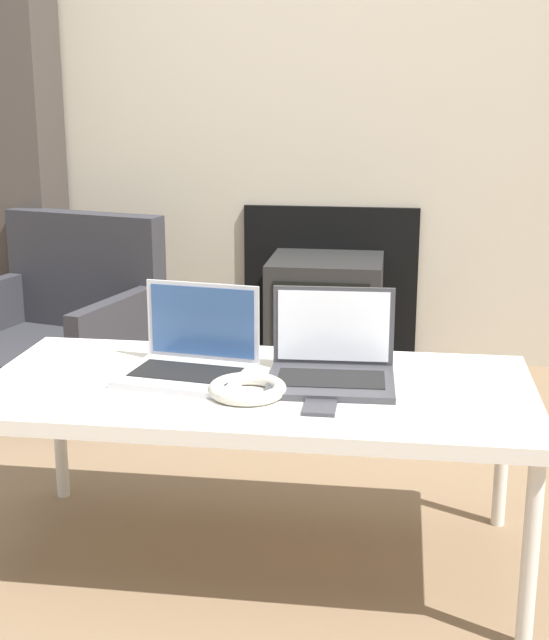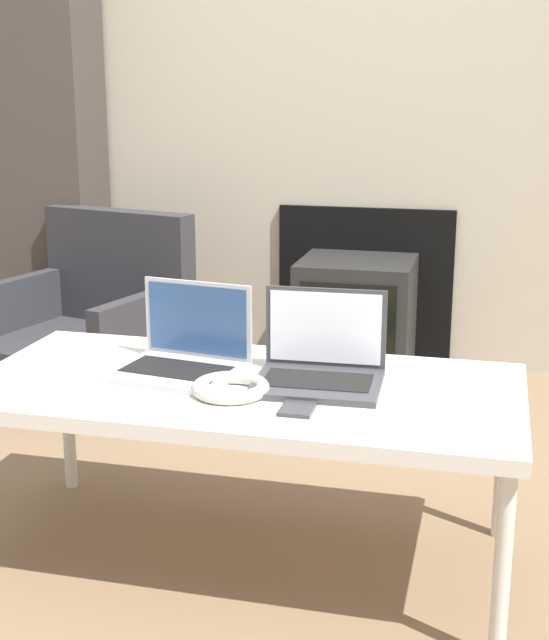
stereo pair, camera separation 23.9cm
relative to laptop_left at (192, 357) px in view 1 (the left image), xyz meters
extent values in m
plane|color=#7A6047|center=(0.17, -0.18, -0.51)|extent=(14.00, 14.00, 0.00)
cube|color=#B7AD99|center=(0.17, 1.72, 0.79)|extent=(7.00, 0.06, 2.60)
cube|color=black|center=(0.21, 1.68, -0.18)|extent=(0.74, 0.03, 0.67)
cube|color=silver|center=(0.17, -0.05, -0.06)|extent=(1.32, 0.63, 0.04)
cylinder|color=silver|center=(0.79, -0.33, -0.30)|extent=(0.04, 0.04, 0.43)
cylinder|color=silver|center=(-0.45, 0.22, -0.30)|extent=(0.04, 0.04, 0.43)
cylinder|color=silver|center=(0.79, 0.22, -0.30)|extent=(0.04, 0.04, 0.43)
cube|color=#B2B2B7|center=(-0.01, -0.04, -0.04)|extent=(0.33, 0.29, 0.02)
cube|color=black|center=(-0.01, -0.04, -0.03)|extent=(0.27, 0.17, 0.00)
cube|color=#B2B2B7|center=(0.01, 0.08, 0.07)|extent=(0.30, 0.05, 0.20)
cube|color=#2D4C7F|center=(0.01, 0.07, 0.07)|extent=(0.27, 0.04, 0.18)
cube|color=#38383D|center=(0.35, -0.04, -0.04)|extent=(0.31, 0.26, 0.02)
cube|color=black|center=(0.35, -0.04, -0.03)|extent=(0.26, 0.15, 0.00)
cube|color=#38383D|center=(0.34, 0.08, 0.07)|extent=(0.30, 0.02, 0.20)
cube|color=white|center=(0.34, 0.08, 0.07)|extent=(0.27, 0.01, 0.18)
torus|color=beige|center=(0.16, -0.14, -0.03)|extent=(0.18, 0.18, 0.03)
cube|color=#333338|center=(0.34, -0.18, -0.04)|extent=(0.07, 0.14, 0.01)
cube|color=black|center=(0.21, 1.46, -0.27)|extent=(0.45, 0.42, 0.49)
cube|color=black|center=(0.21, 1.25, -0.27)|extent=(0.37, 0.01, 0.38)
cube|color=#2D2D33|center=(-0.80, 1.03, -0.33)|extent=(0.81, 0.77, 0.08)
cube|color=#2D2D33|center=(-0.73, 1.28, -0.06)|extent=(0.68, 0.27, 0.46)
cube|color=#2D2D33|center=(-0.50, 0.95, -0.19)|extent=(0.20, 0.56, 0.20)
cylinder|color=#4C3828|center=(-0.51, 0.76, -0.44)|extent=(0.04, 0.04, 0.14)
cylinder|color=#4C3828|center=(-1.09, 1.29, -0.44)|extent=(0.04, 0.04, 0.14)
cylinder|color=#4C3828|center=(-0.51, 1.29, -0.44)|extent=(0.04, 0.04, 0.14)
camera|label=1|loc=(0.50, -2.05, 0.65)|focal=50.00mm
camera|label=2|loc=(0.73, -2.00, 0.65)|focal=50.00mm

